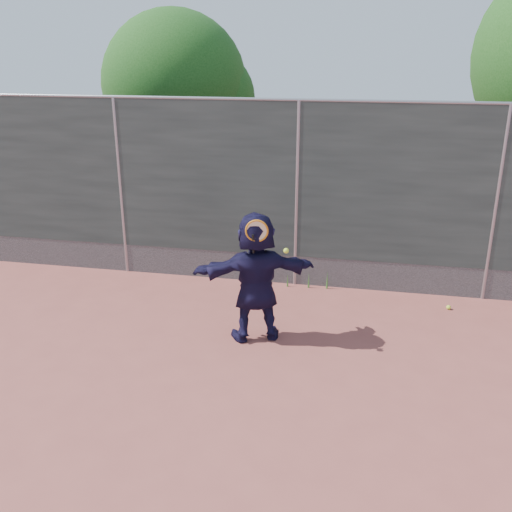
# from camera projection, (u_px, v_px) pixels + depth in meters

# --- Properties ---
(ground) EXTENTS (80.00, 80.00, 0.00)m
(ground) POSITION_uv_depth(u_px,v_px,m) (252.00, 403.00, 6.38)
(ground) COLOR #9E4C42
(ground) RESTS_ON ground
(player) EXTENTS (1.73, 1.08, 1.78)m
(player) POSITION_uv_depth(u_px,v_px,m) (256.00, 277.00, 7.53)
(player) COLOR black
(player) RESTS_ON ground
(ball_ground) EXTENTS (0.07, 0.07, 0.07)m
(ball_ground) POSITION_uv_depth(u_px,v_px,m) (449.00, 307.00, 8.64)
(ball_ground) COLOR #D2F436
(ball_ground) RESTS_ON ground
(fence) EXTENTS (20.00, 0.06, 3.03)m
(fence) POSITION_uv_depth(u_px,v_px,m) (297.00, 192.00, 9.06)
(fence) COLOR #38423D
(fence) RESTS_ON ground
(swing_action) EXTENTS (0.56, 0.13, 0.51)m
(swing_action) POSITION_uv_depth(u_px,v_px,m) (259.00, 234.00, 7.10)
(swing_action) COLOR orange
(swing_action) RESTS_ON ground
(tree_left) EXTENTS (3.15, 3.00, 4.53)m
(tree_left) POSITION_uv_depth(u_px,v_px,m) (183.00, 88.00, 11.93)
(tree_left) COLOR #382314
(tree_left) RESTS_ON ground
(weed_clump) EXTENTS (0.68, 0.07, 0.30)m
(weed_clump) POSITION_uv_depth(u_px,v_px,m) (311.00, 280.00, 9.39)
(weed_clump) COLOR #387226
(weed_clump) RESTS_ON ground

